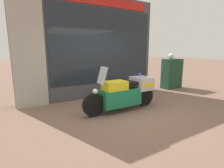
{
  "coord_description": "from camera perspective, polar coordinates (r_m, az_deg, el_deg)",
  "views": [
    {
      "loc": [
        -2.73,
        -3.95,
        1.75
      ],
      "look_at": [
        0.02,
        0.59,
        0.71
      ],
      "focal_mm": 28.0,
      "sensor_mm": 36.0,
      "label": 1
    }
  ],
  "objects": [
    {
      "name": "ground_plane",
      "position": [
        5.11,
        3.29,
        -8.91
      ],
      "size": [
        60.0,
        60.0,
        0.0
      ],
      "primitive_type": "plane",
      "color": "#7A5B4C"
    },
    {
      "name": "white_helmet",
      "position": [
        8.43,
        18.76,
        8.63
      ],
      "size": [
        0.26,
        0.26,
        0.26
      ],
      "primitive_type": "sphere",
      "color": "white",
      "rests_on": "utility_cabinet"
    },
    {
      "name": "paramedic_motorcycle",
      "position": [
        5.11,
        4.29,
        -2.67
      ],
      "size": [
        2.38,
        0.61,
        1.31
      ],
      "rotation": [
        0.0,
        0.0,
        3.15
      ],
      "color": "black",
      "rests_on": "ground"
    },
    {
      "name": "utility_cabinet",
      "position": [
        8.49,
        18.92,
        3.23
      ],
      "size": [
        0.92,
        0.47,
        1.33
      ],
      "primitive_type": "cube",
      "color": "#193D28",
      "rests_on": "ground"
    },
    {
      "name": "window_display",
      "position": [
        6.87,
        -3.54,
        0.36
      ],
      "size": [
        3.82,
        0.3,
        1.95
      ],
      "color": "slate",
      "rests_on": "ground"
    },
    {
      "name": "shop_building",
      "position": [
        6.39,
        -10.0,
        11.68
      ],
      "size": [
        5.21,
        0.55,
        3.64
      ],
      "color": "#424247",
      "rests_on": "ground"
    }
  ]
}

